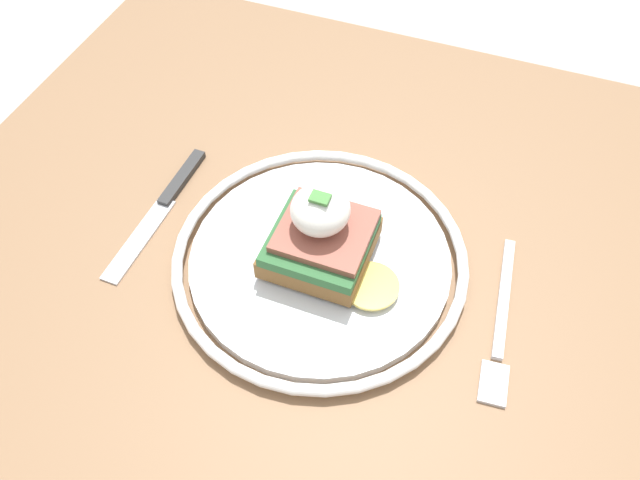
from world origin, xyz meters
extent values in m
cube|color=#846042|center=(0.00, 0.00, 0.73)|extent=(0.82, 0.68, 0.03)
cylinder|color=#846042|center=(-0.35, -0.28, 0.36)|extent=(0.06, 0.06, 0.71)
cylinder|color=#846042|center=(0.35, -0.28, 0.36)|extent=(0.06, 0.06, 0.71)
cylinder|color=silver|center=(0.02, 0.02, 0.75)|extent=(0.23, 0.23, 0.01)
torus|color=white|center=(0.02, 0.02, 0.75)|extent=(0.27, 0.27, 0.01)
cube|color=brown|center=(0.02, 0.02, 0.77)|extent=(0.09, 0.09, 0.02)
cube|color=#2D6033|center=(0.02, 0.03, 0.78)|extent=(0.08, 0.08, 0.01)
cube|color=brown|center=(0.02, 0.02, 0.79)|extent=(0.08, 0.07, 0.01)
ellipsoid|color=white|center=(0.02, 0.02, 0.81)|extent=(0.05, 0.05, 0.04)
cylinder|color=#E5C656|center=(-0.03, 0.04, 0.76)|extent=(0.05, 0.05, 0.00)
cube|color=#47843D|center=(0.02, 0.02, 0.83)|extent=(0.02, 0.01, 0.00)
cube|color=silver|center=(-0.14, 0.00, 0.74)|extent=(0.02, 0.12, 0.00)
cube|color=silver|center=(-0.15, 0.08, 0.74)|extent=(0.03, 0.04, 0.00)
cube|color=#2D2D2D|center=(0.19, -0.02, 0.74)|extent=(0.01, 0.08, 0.01)
cube|color=silver|center=(0.19, 0.06, 0.74)|extent=(0.02, 0.10, 0.00)
camera|label=1|loc=(-0.10, 0.33, 1.20)|focal=35.00mm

